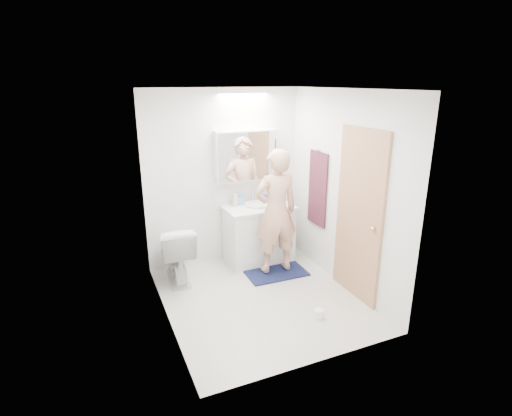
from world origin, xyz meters
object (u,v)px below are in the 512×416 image
toilet (176,253)px  toothbrush_cup (265,199)px  medicine_cabinet (246,156)px  soap_bottle_b (241,198)px  toilet_paper_roll (319,314)px  soap_bottle_a (235,198)px  person (276,212)px  vanity_cabinet (259,235)px

toilet → toothbrush_cup: size_ratio=7.52×
medicine_cabinet → soap_bottle_b: (-0.10, -0.03, -0.59)m
medicine_cabinet → toilet_paper_roll: bearing=-86.4°
toilet → soap_bottle_a: bearing=-159.8°
person → soap_bottle_a: (-0.34, 0.59, 0.06)m
vanity_cabinet → medicine_cabinet: 1.13m
medicine_cabinet → toilet: bearing=-163.6°
vanity_cabinet → toilet_paper_roll: bearing=-89.5°
vanity_cabinet → toothbrush_cup: size_ratio=8.87×
vanity_cabinet → toilet: vanity_cabinet is taller
soap_bottle_a → person: bearing=-59.9°
vanity_cabinet → soap_bottle_a: bearing=152.6°
person → toothbrush_cup: bearing=-99.7°
soap_bottle_b → vanity_cabinet: bearing=-42.6°
toilet → soap_bottle_b: 1.17m
toilet → soap_bottle_b: soap_bottle_b is taller
toilet → soap_bottle_a: soap_bottle_a is taller
person → toilet_paper_roll: (-0.04, -1.17, -0.82)m
soap_bottle_a → toilet_paper_roll: size_ratio=2.01×
person → toilet: bearing=-13.4°
toilet → toothbrush_cup: (1.37, 0.28, 0.49)m
vanity_cabinet → medicine_cabinet: bearing=115.4°
medicine_cabinet → person: medicine_cabinet is taller
medicine_cabinet → toothbrush_cup: size_ratio=8.67×
toilet → toilet_paper_roll: 1.95m
toilet → soap_bottle_b: (1.01, 0.30, 0.53)m
vanity_cabinet → toilet_paper_roll: (0.01, -1.61, -0.34)m
toilet → toothbrush_cup: 1.48m
toilet_paper_roll → toothbrush_cup: bearing=85.1°
medicine_cabinet → vanity_cabinet: bearing=-64.6°
toilet → person: bearing=169.5°
toilet → toothbrush_cup: bearing=-164.6°
toothbrush_cup → vanity_cabinet: bearing=-136.0°
person → toilet_paper_roll: bearing=89.3°
medicine_cabinet → soap_bottle_b: 0.60m
toilet_paper_roll → soap_bottle_a: bearing=99.8°
person → medicine_cabinet: bearing=-75.8°
toilet → medicine_cabinet: bearing=-159.6°
vanity_cabinet → soap_bottle_b: 0.58m
soap_bottle_b → medicine_cabinet: bearing=17.3°
soap_bottle_a → toilet_paper_roll: (0.30, -1.76, -0.88)m
person → soap_bottle_b: (-0.25, 0.62, 0.04)m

